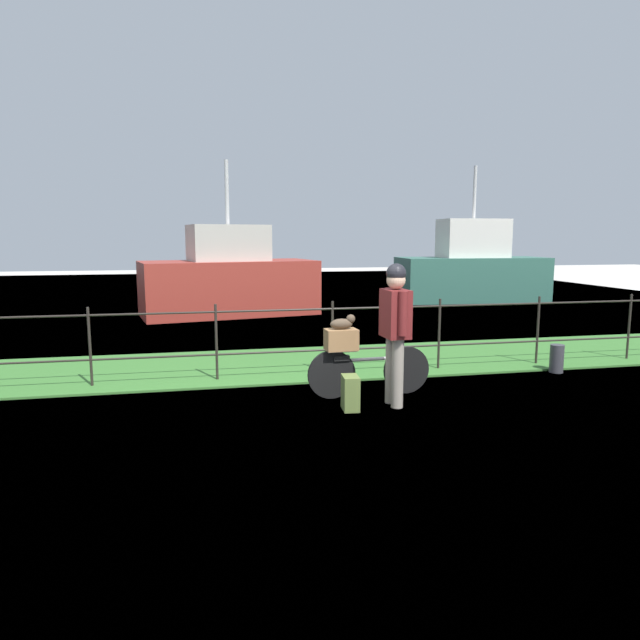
# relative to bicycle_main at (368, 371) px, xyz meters

# --- Properties ---
(ground_plane) EXTENTS (60.00, 60.00, 0.00)m
(ground_plane) POSITION_rel_bicycle_main_xyz_m (-1.02, -0.93, -0.32)
(ground_plane) COLOR beige
(grass_strip) EXTENTS (27.00, 2.40, 0.03)m
(grass_strip) POSITION_rel_bicycle_main_xyz_m (-1.02, 1.92, -0.31)
(grass_strip) COLOR #38702D
(grass_strip) RESTS_ON ground
(harbor_water) EXTENTS (30.00, 30.00, 0.00)m
(harbor_water) POSITION_rel_bicycle_main_xyz_m (-1.02, 10.36, -0.32)
(harbor_water) COLOR #426684
(harbor_water) RESTS_ON ground
(iron_fence) EXTENTS (18.04, 0.04, 1.08)m
(iron_fence) POSITION_rel_bicycle_main_xyz_m (-1.02, 1.12, 0.30)
(iron_fence) COLOR #28231E
(iron_fence) RESTS_ON ground
(bicycle_main) EXTENTS (1.59, 0.17, 0.60)m
(bicycle_main) POSITION_rel_bicycle_main_xyz_m (0.00, 0.00, 0.00)
(bicycle_main) COLOR black
(bicycle_main) RESTS_ON ground
(wooden_crate) EXTENTS (0.40, 0.26, 0.26)m
(wooden_crate) POSITION_rel_bicycle_main_xyz_m (-0.35, -0.01, 0.41)
(wooden_crate) COLOR olive
(wooden_crate) RESTS_ON bicycle_main
(terrier_dog) EXTENTS (0.32, 0.15, 0.18)m
(terrier_dog) POSITION_rel_bicycle_main_xyz_m (-0.33, -0.01, 0.62)
(terrier_dog) COLOR #4C3D2D
(terrier_dog) RESTS_ON wooden_crate
(cyclist_person) EXTENTS (0.28, 0.54, 1.68)m
(cyclist_person) POSITION_rel_bicycle_main_xyz_m (0.19, -0.44, 0.68)
(cyclist_person) COLOR gray
(cyclist_person) RESTS_ON ground
(backpack_on_paving) EXTENTS (0.20, 0.29, 0.40)m
(backpack_on_paving) POSITION_rel_bicycle_main_xyz_m (-0.37, -0.52, -0.12)
(backpack_on_paving) COLOR olive
(backpack_on_paving) RESTS_ON ground
(mooring_bollard) EXTENTS (0.20, 0.20, 0.42)m
(mooring_bollard) POSITION_rel_bicycle_main_xyz_m (3.08, 0.62, -0.12)
(mooring_bollard) COLOR #38383D
(mooring_bollard) RESTS_ON ground
(moored_boat_near) EXTENTS (4.64, 2.71, 3.89)m
(moored_boat_near) POSITION_rel_bicycle_main_xyz_m (-1.32, 7.98, 0.56)
(moored_boat_near) COLOR #9E3328
(moored_boat_near) RESTS_ON ground
(moored_boat_mid) EXTENTS (4.61, 1.95, 4.13)m
(moored_boat_mid) POSITION_rel_bicycle_main_xyz_m (6.26, 9.64, 0.62)
(moored_boat_mid) COLOR #336656
(moored_boat_mid) RESTS_ON ground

